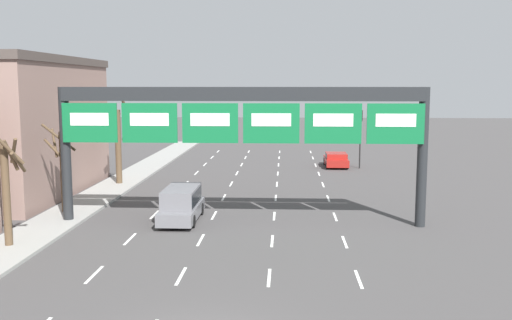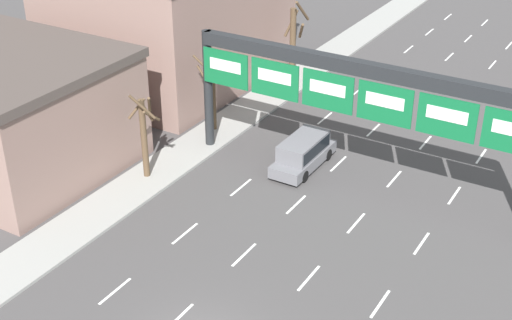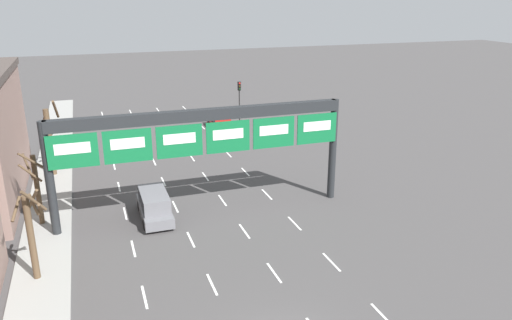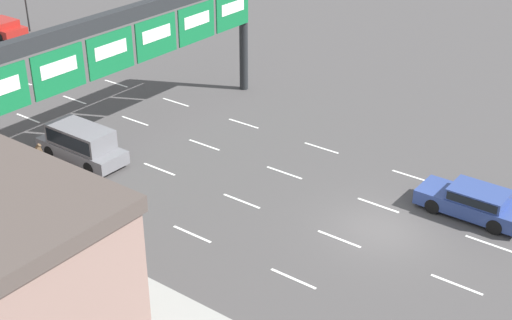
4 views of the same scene
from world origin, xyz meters
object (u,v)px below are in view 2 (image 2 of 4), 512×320
sign_gantry (358,90)px  tree_bare_second (144,131)px  tree_bare_third (294,41)px  tree_bare_closest (212,91)px  suv_grey (303,151)px

sign_gantry → tree_bare_second: 11.22m
tree_bare_second → tree_bare_third: tree_bare_third is taller
sign_gantry → tree_bare_closest: size_ratio=3.77×
sign_gantry → tree_bare_closest: bearing=170.2°
tree_bare_second → tree_bare_third: 15.89m
sign_gantry → tree_bare_third: 14.81m
tree_bare_second → tree_bare_closest: bearing=91.7°
sign_gantry → suv_grey: bearing=169.7°
tree_bare_closest → tree_bare_third: bearing=87.3°
tree_bare_closest → tree_bare_third: size_ratio=0.82×
suv_grey → sign_gantry: bearing=-10.3°
tree_bare_third → suv_grey: bearing=-58.9°
tree_bare_closest → tree_bare_second: 6.55m
tree_bare_closest → tree_bare_third: tree_bare_third is taller
sign_gantry → tree_bare_second: sign_gantry is taller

